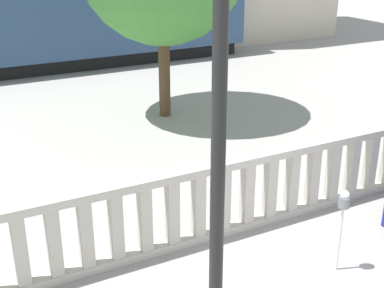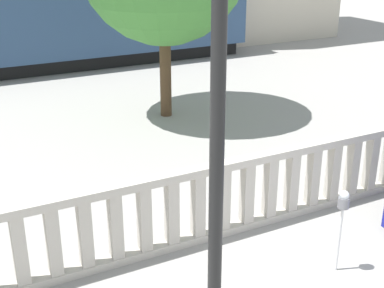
% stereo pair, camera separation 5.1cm
% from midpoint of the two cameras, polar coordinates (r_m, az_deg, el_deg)
% --- Properties ---
extents(balustrade, '(16.44, 0.24, 1.43)m').
position_cam_midpoint_polar(balustrade, '(9.90, 7.26, -4.93)').
color(balustrade, '#BCB5A8').
rests_on(balustrade, ground).
extents(lamppost, '(0.42, 0.42, 6.97)m').
position_cam_midpoint_polar(lamppost, '(6.27, 3.08, 8.40)').
color(lamppost, black).
rests_on(lamppost, ground).
extents(parking_meter, '(0.18, 0.18, 1.43)m').
position_cam_midpoint_polar(parking_meter, '(8.66, 15.97, -6.44)').
color(parking_meter, silver).
rests_on(parking_meter, ground).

